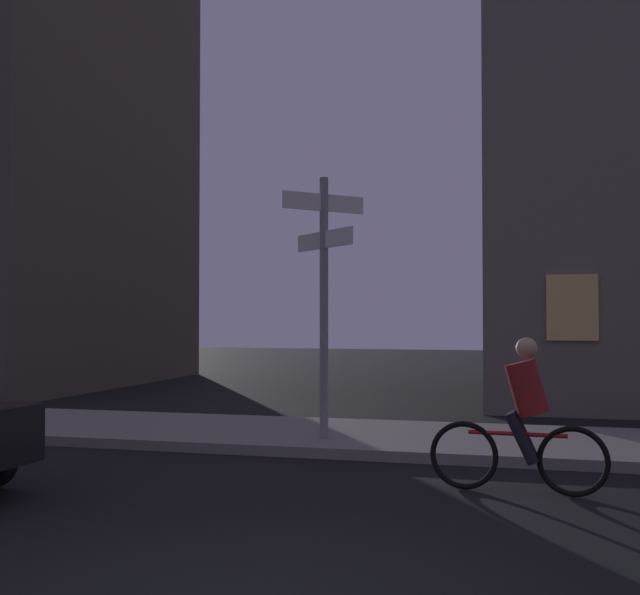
% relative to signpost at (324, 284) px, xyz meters
% --- Properties ---
extents(sidewalk_kerb, '(40.00, 2.97, 0.14)m').
position_rel_signpost_xyz_m(sidewalk_kerb, '(1.11, 0.68, -2.22)').
color(sidewalk_kerb, gray).
rests_on(sidewalk_kerb, ground_plane).
extents(signpost, '(1.06, 1.06, 3.63)m').
position_rel_signpost_xyz_m(signpost, '(0.00, 0.00, 0.00)').
color(signpost, gray).
rests_on(signpost, sidewalk_kerb).
extents(cyclist, '(1.82, 0.35, 1.61)m').
position_rel_signpost_xyz_m(cyclist, '(2.68, -2.17, -1.54)').
color(cyclist, black).
rests_on(cyclist, ground_plane).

